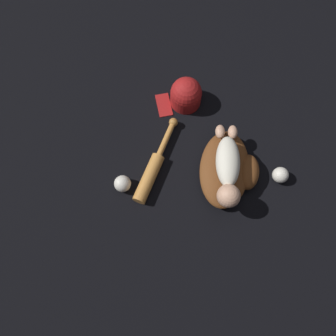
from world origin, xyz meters
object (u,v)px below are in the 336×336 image
baseball_glove (228,169)px  baseball_spare (280,175)px  baseball (123,184)px  baseball_bat (153,168)px  baseball_cap (186,94)px  baby_figure (228,169)px

baseball_glove → baseball_spare: (0.03, 0.23, -0.01)m
baseball → baseball_spare: size_ratio=1.04×
baseball_glove → baseball_bat: bearing=-92.9°
baseball_bat → baseball_cap: 0.39m
baseball_glove → baby_figure: size_ratio=1.04×
baseball_bat → baseball_glove: bearing=87.1°
baby_figure → baseball: size_ratio=5.13×
baseball_glove → baseball_spare: size_ratio=5.58×
baseball_glove → baseball_cap: (-0.37, -0.17, 0.02)m
baseball → baseball_spare: bearing=92.0°
baby_figure → baseball_cap: size_ratio=1.70×
baseball_glove → baseball_cap: bearing=-155.2°
baseball_spare → baseball_cap: bearing=-135.2°
baby_figure → baseball: baby_figure is taller
baseball → baseball_cap: bearing=145.8°
baseball_cap → baseball: bearing=-34.2°
baseball_glove → baseball_bat: baseball_glove is taller
baby_figure → baseball_glove: bearing=145.8°
baseball_spare → baseball_cap: 0.57m
baseball → baseball_spare: 0.69m
baseball_spare → baseball_glove: bearing=-97.4°
baby_figure → baseball: (0.03, -0.44, -0.09)m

